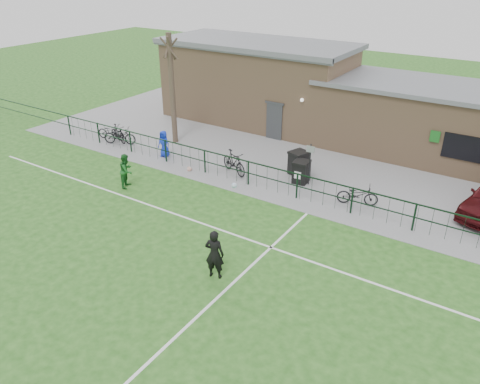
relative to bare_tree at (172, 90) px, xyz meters
The scene contains 20 objects.
ground 13.54m from the bare_tree, 52.70° to the right, with size 90.00×90.00×0.00m, color #235519.
paving_strip 9.05m from the bare_tree, 20.56° to the left, with size 34.00×13.00×0.02m, color gray.
pitch_line_touch 8.96m from the bare_tree, 18.65° to the right, with size 28.00×0.10×0.01m, color white.
pitch_line_mid 10.73m from the bare_tree, 39.09° to the right, with size 28.00×0.10×0.01m, color white.
pitch_line_perp 14.81m from the bare_tree, 46.40° to the right, with size 0.10×16.00×0.01m, color white.
perimeter_fence 8.72m from the bare_tree, 17.35° to the right, with size 28.00×0.10×1.20m, color black.
bare_tree is the anchor object (origin of this frame).
wheelie_bin_left 8.28m from the bare_tree, ahead, with size 0.71×0.81×1.08m, color black.
wheelie_bin_right 8.85m from the bare_tree, ahead, with size 0.65×0.74×0.99m, color black.
sign_post 9.11m from the bare_tree, ahead, with size 0.06×0.06×2.00m, color black.
bicycle_a 4.54m from the bare_tree, 153.08° to the right, with size 0.59×1.71×0.90m, color black.
bicycle_b 4.08m from the bare_tree, 146.91° to the right, with size 0.47×1.65×0.99m, color black.
bicycle_c 3.97m from the bare_tree, 140.19° to the right, with size 0.64×1.84×0.97m, color black.
bicycle_d 6.04m from the bare_tree, 18.91° to the right, with size 0.54×1.90×1.14m, color black.
bicycle_e 11.82m from the bare_tree, ahead, with size 0.60×1.72×0.90m, color black.
spectator_child 3.17m from the bare_tree, 64.65° to the right, with size 0.69×0.45×1.41m, color #1531CD.
goalkeeper_kick 13.04m from the bare_tree, 43.95° to the right, with size 1.95×3.78×1.76m.
outfield_player 6.37m from the bare_tree, 71.16° to the right, with size 0.77×0.60×1.59m, color #1B6122.
ball_ground 5.14m from the bare_tree, 40.58° to the right, with size 0.24×0.24×0.24m, color silver.
clubhouse 9.34m from the bare_tree, 40.12° to the left, with size 24.25×5.40×4.96m.
Camera 1 is at (8.87, -8.63, 9.51)m, focal length 35.00 mm.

